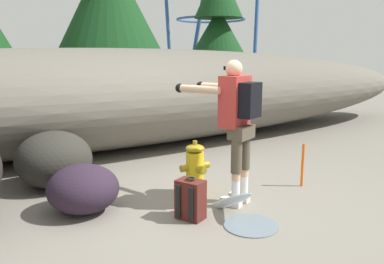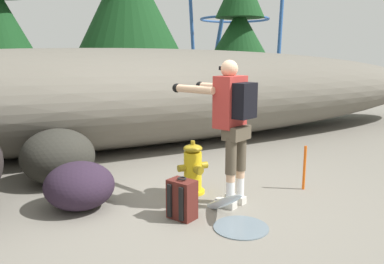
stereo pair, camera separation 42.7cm
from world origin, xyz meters
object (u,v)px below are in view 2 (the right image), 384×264
object	(u,v)px
utility_worker	(231,115)
boulder_mid	(79,185)
spare_backpack	(182,199)
fire_hydrant	(193,170)
boulder_small	(58,156)
survey_stake	(304,168)

from	to	relation	value
utility_worker	boulder_mid	size ratio (longest dim) A/B	2.10
spare_backpack	boulder_mid	world-z (taller)	boulder_mid
fire_hydrant	boulder_small	bearing A→B (deg)	142.26
boulder_mid	survey_stake	world-z (taller)	survey_stake
spare_backpack	boulder_mid	xyz separation A→B (m)	(-0.97, 0.78, 0.06)
utility_worker	spare_backpack	distance (m)	1.12
utility_worker	boulder_mid	bearing A→B (deg)	45.11
fire_hydrant	boulder_mid	size ratio (longest dim) A/B	0.85
fire_hydrant	utility_worker	distance (m)	0.97
boulder_mid	survey_stake	distance (m)	2.90
spare_backpack	boulder_small	size ratio (longest dim) A/B	0.46
utility_worker	fire_hydrant	bearing A→B (deg)	0.18
spare_backpack	utility_worker	bearing A→B (deg)	-16.05
utility_worker	spare_backpack	bearing A→B (deg)	77.33
boulder_small	spare_backpack	bearing A→B (deg)	-59.61
utility_worker	survey_stake	distance (m)	1.42
spare_backpack	fire_hydrant	bearing A→B (deg)	29.13
boulder_small	survey_stake	world-z (taller)	boulder_small
fire_hydrant	boulder_small	size ratio (longest dim) A/B	0.69
survey_stake	spare_backpack	bearing A→B (deg)	-175.68
boulder_mid	spare_backpack	bearing A→B (deg)	-38.80
boulder_small	survey_stake	xyz separation A→B (m)	(2.93, -1.70, -0.09)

